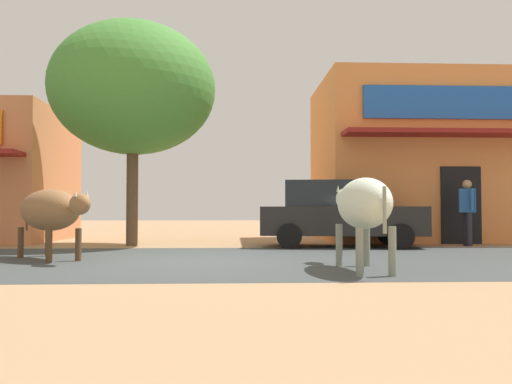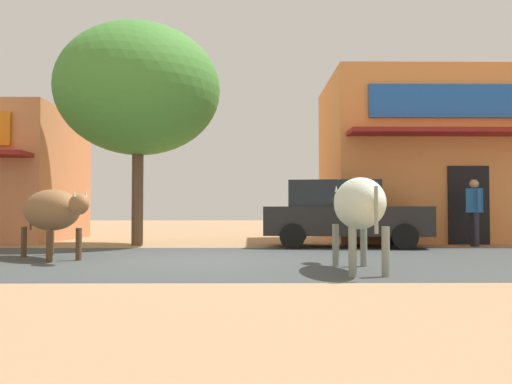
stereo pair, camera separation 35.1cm
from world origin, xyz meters
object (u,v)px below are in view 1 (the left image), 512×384
Objects in this scene: cow_far_dark at (362,204)px; cow_near_brown at (50,210)px; pedestrian_by_shop at (467,207)px; parked_hatchback_car at (338,213)px; roadside_tree at (133,89)px.

cow_near_brown is at bearing 159.31° from cow_far_dark.
parked_hatchback_car is at bearing -178.71° from pedestrian_by_shop.
pedestrian_by_shop is (9.37, 3.36, 0.09)m from cow_near_brown.
roadside_tree is 2.45× the size of cow_near_brown.
roadside_tree reaches higher than cow_far_dark.
cow_far_dark is (5.33, -2.01, 0.09)m from cow_near_brown.
cow_far_dark reaches higher than cow_near_brown.
cow_far_dark is 1.60× the size of pedestrian_by_shop.
parked_hatchback_car is 5.34m from cow_far_dark.
cow_near_brown is 0.87× the size of cow_far_dark.
roadside_tree is 6.19m from parked_hatchback_car.
pedestrian_by_shop is at bearing 53.02° from cow_far_dark.
cow_near_brown is at bearing -151.40° from parked_hatchback_car.
cow_near_brown is 9.95m from pedestrian_by_shop.
parked_hatchback_car is (5.25, -0.62, -3.23)m from roadside_tree.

